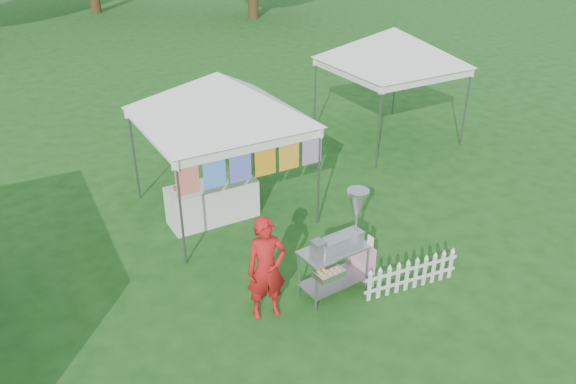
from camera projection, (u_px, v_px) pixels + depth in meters
ground at (312, 301)px, 9.27m from camera, size 120.00×120.00×0.00m
canopy_main at (217, 73)px, 10.55m from camera, size 4.24×4.24×3.45m
canopy_right at (394, 27)px, 14.12m from camera, size 4.24×4.24×3.45m
donut_cart at (344, 237)px, 9.08m from camera, size 1.27×0.96×1.79m
vendor at (266, 269)px, 8.59m from camera, size 0.70×0.53×1.75m
picket_fence at (411, 275)px, 9.43m from camera, size 1.79×0.24×0.56m
display_table at (213, 202)px, 11.43m from camera, size 1.80×0.70×0.81m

